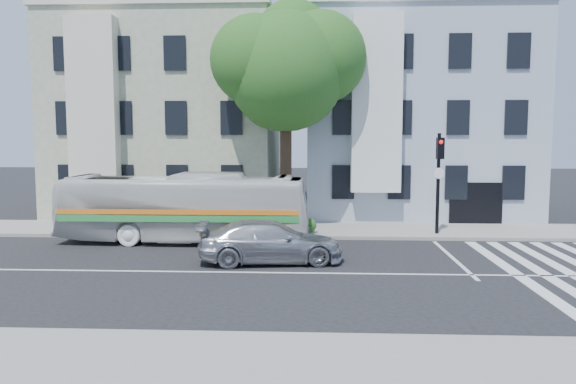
{
  "coord_description": "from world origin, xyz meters",
  "views": [
    {
      "loc": [
        1.35,
        -18.15,
        4.53
      ],
      "look_at": [
        0.37,
        2.88,
        2.4
      ],
      "focal_mm": 35.0,
      "sensor_mm": 36.0,
      "label": 1
    }
  ],
  "objects": [
    {
      "name": "sidewalk_near",
      "position": [
        0.0,
        -8.0,
        0.07
      ],
      "size": [
        80.0,
        4.0,
        0.15
      ],
      "primitive_type": "cube",
      "color": "gray",
      "rests_on": "ground"
    },
    {
      "name": "building_left",
      "position": [
        -7.0,
        15.0,
        5.5
      ],
      "size": [
        12.0,
        10.0,
        11.0
      ],
      "primitive_type": "cube",
      "color": "gray",
      "rests_on": "ground"
    },
    {
      "name": "sidewalk_far",
      "position": [
        0.0,
        8.0,
        0.07
      ],
      "size": [
        80.0,
        4.0,
        0.15
      ],
      "primitive_type": "cube",
      "color": "gray",
      "rests_on": "ground"
    },
    {
      "name": "bus",
      "position": [
        -4.15,
        5.2,
        1.47
      ],
      "size": [
        2.72,
        10.61,
        2.94
      ],
      "primitive_type": "imported",
      "rotation": [
        0.0,
        0.0,
        1.55
      ],
      "color": "silver",
      "rests_on": "ground"
    },
    {
      "name": "street_tree",
      "position": [
        0.06,
        8.74,
        7.83
      ],
      "size": [
        7.3,
        5.9,
        11.1
      ],
      "color": "#2D2116",
      "rests_on": "ground"
    },
    {
      "name": "building_right",
      "position": [
        7.0,
        15.0,
        5.5
      ],
      "size": [
        12.0,
        10.0,
        11.0
      ],
      "primitive_type": "cube",
      "color": "#9DAABB",
      "rests_on": "ground"
    },
    {
      "name": "ground",
      "position": [
        0.0,
        0.0,
        0.0
      ],
      "size": [
        120.0,
        120.0,
        0.0
      ],
      "primitive_type": "plane",
      "color": "black",
      "rests_on": "ground"
    },
    {
      "name": "traffic_signal",
      "position": [
        6.86,
        6.88,
        2.99
      ],
      "size": [
        0.48,
        0.55,
        4.63
      ],
      "rotation": [
        0.0,
        0.0,
        0.17
      ],
      "color": "black",
      "rests_on": "ground"
    },
    {
      "name": "hedge",
      "position": [
        -3.11,
        6.8,
        0.5
      ],
      "size": [
        8.53,
        2.03,
        0.7
      ],
      "primitive_type": null,
      "rotation": [
        0.0,
        0.0,
        -0.14
      ],
      "color": "#2A531B",
      "rests_on": "sidewalk_far"
    },
    {
      "name": "sedan",
      "position": [
        -0.2,
        1.53,
        0.75
      ],
      "size": [
        2.73,
        5.38,
        1.5
      ],
      "primitive_type": "imported",
      "rotation": [
        0.0,
        0.0,
        1.7
      ],
      "color": "#ABACB2",
      "rests_on": "ground"
    }
  ]
}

